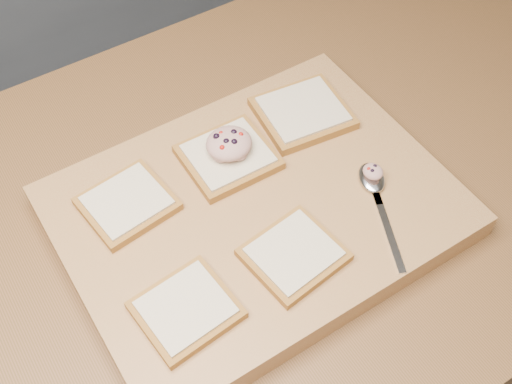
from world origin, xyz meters
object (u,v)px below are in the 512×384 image
at_px(bread_far_center, 228,157).
at_px(tuna_salad_dollop, 229,143).
at_px(spoon, 374,185).
at_px(cutting_board, 256,211).

distance_m(bread_far_center, tuna_salad_dollop, 0.02).
bearing_deg(spoon, tuna_salad_dollop, 132.53).
distance_m(cutting_board, tuna_salad_dollop, 0.10).
height_order(cutting_board, spoon, spoon).
height_order(tuna_salad_dollop, spoon, tuna_salad_dollop).
bearing_deg(cutting_board, spoon, -23.87).
bearing_deg(cutting_board, bread_far_center, 85.28).
height_order(bread_far_center, spoon, bread_far_center).
bearing_deg(spoon, bread_far_center, 133.60).
relative_size(bread_far_center, tuna_salad_dollop, 1.89).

